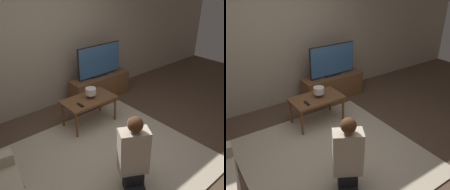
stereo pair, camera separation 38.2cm
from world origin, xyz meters
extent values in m
plane|color=brown|center=(0.00, 0.00, 0.00)|extent=(10.00, 10.00, 0.00)
cube|color=tan|center=(0.00, 1.93, 1.30)|extent=(10.00, 0.06, 2.60)
cube|color=#BCAD93|center=(0.00, 0.00, 0.01)|extent=(2.37, 2.39, 0.02)
cube|color=brown|center=(1.00, 1.55, 0.24)|extent=(1.26, 0.38, 0.48)
cube|color=black|center=(1.00, 1.55, 0.50)|extent=(0.34, 0.08, 0.04)
cube|color=black|center=(1.00, 1.56, 0.81)|extent=(0.99, 0.03, 0.61)
cube|color=#38669E|center=(1.00, 1.55, 0.81)|extent=(0.96, 0.04, 0.58)
cube|color=brown|center=(0.26, 0.91, 0.46)|extent=(0.86, 0.50, 0.04)
cylinder|color=brown|center=(-0.13, 0.70, 0.22)|extent=(0.04, 0.04, 0.44)
cylinder|color=brown|center=(0.65, 0.70, 0.22)|extent=(0.04, 0.04, 0.44)
cylinder|color=brown|center=(-0.13, 1.12, 0.22)|extent=(0.04, 0.04, 0.44)
cylinder|color=brown|center=(0.65, 1.12, 0.22)|extent=(0.04, 0.04, 0.44)
cube|color=black|center=(-0.18, -0.57, 0.20)|extent=(0.31, 0.32, 0.14)
cube|color=#C1B29E|center=(-0.18, -0.57, 0.54)|extent=(0.39, 0.34, 0.55)
sphere|color=tan|center=(-0.18, -0.57, 0.90)|extent=(0.17, 0.17, 0.17)
sphere|color=#4C2D19|center=(-0.19, -0.59, 0.92)|extent=(0.17, 0.17, 0.17)
cube|color=black|center=(0.00, -0.25, 0.57)|extent=(0.13, 0.10, 0.04)
cylinder|color=#C1B29E|center=(0.03, -0.40, 0.57)|extent=(0.21, 0.30, 0.07)
cylinder|color=#C1B29E|center=(-0.15, -0.30, 0.57)|extent=(0.21, 0.30, 0.07)
cylinder|color=#4C3823|center=(0.31, 0.92, 0.51)|extent=(0.10, 0.10, 0.06)
cylinder|color=silver|center=(0.31, 0.92, 0.59)|extent=(0.18, 0.18, 0.11)
cube|color=black|center=(0.03, 0.81, 0.49)|extent=(0.04, 0.15, 0.02)
camera|label=1|loc=(-1.82, -2.10, 2.37)|focal=40.00mm
camera|label=2|loc=(-1.52, -2.33, 2.37)|focal=40.00mm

